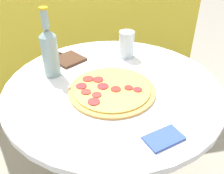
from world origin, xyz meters
name	(u,v)px	position (x,y,z in m)	size (l,w,h in m)	color
table	(113,125)	(0.00, 0.00, 0.52)	(0.85, 0.85, 0.73)	silver
fence_panel	(88,18)	(0.00, 0.88, 0.71)	(1.63, 0.04, 1.41)	gold
pizza	(112,90)	(-0.01, -0.05, 0.74)	(0.33, 0.33, 0.02)	#C68E47
beer_bottle	(50,51)	(-0.23, 0.12, 0.84)	(0.07, 0.07, 0.28)	gray
pizza_paddle	(63,56)	(-0.18, 0.27, 0.73)	(0.21, 0.27, 0.02)	#422819
drinking_glass	(127,44)	(0.11, 0.23, 0.79)	(0.07, 0.07, 0.12)	silver
napkin	(164,138)	(0.09, -0.32, 0.73)	(0.13, 0.10, 0.01)	#334C99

